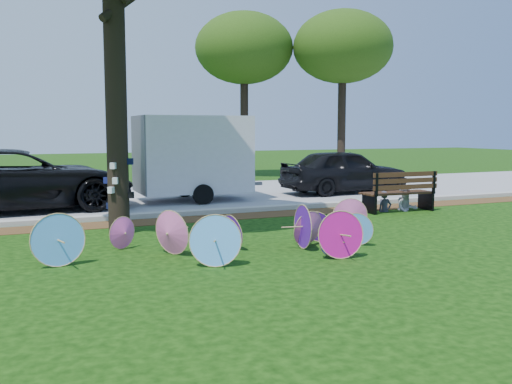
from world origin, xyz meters
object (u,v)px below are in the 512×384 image
Objects in this scene: dark_pickup at (344,171)px; person_left at (385,192)px; park_bench at (397,192)px; parasol_pile at (252,231)px; black_van at (19,180)px; cargo_trailer at (193,154)px; person_right at (407,186)px.

person_left is (-1.35, -4.23, -0.23)m from dark_pickup.
dark_pickup is 2.18× the size of park_bench.
park_bench is (-1.00, -4.28, -0.23)m from dark_pickup.
parasol_pile is 6.31× the size of person_left.
dark_pickup is (10.29, 0.31, -0.07)m from black_van.
park_bench is (9.29, -3.97, -0.30)m from black_van.
cargo_trailer reaches higher than black_van.
person_left is (8.94, -3.92, -0.30)m from black_van.
person_right is at bearing -41.41° from cargo_trailer.
cargo_trailer reaches higher than dark_pickup.
person_left is at bearing 172.67° from park_bench.
person_right is at bearing 5.21° from person_left.
park_bench and person_left have the same top height.
black_van is at bearing 157.67° from park_bench.
dark_pickup is at bearing 0.33° from cargo_trailer.
black_van reaches higher than person_left.
black_van is (-3.74, 7.19, 0.45)m from parasol_pile.
dark_pickup is at bearing 96.00° from person_right.
person_left is (-0.35, 0.05, -0.00)m from park_bench.
person_right is at bearing 169.90° from dark_pickup.
person_left is (5.20, 3.27, 0.15)m from parasol_pile.
person_right reaches higher than park_bench.
black_van is 10.41m from person_right.
black_van is at bearing 161.54° from person_left.
dark_pickup is (6.55, 7.50, 0.37)m from parasol_pile.
dark_pickup is 4.28m from person_right.
dark_pickup is 5.41m from cargo_trailer.
person_right reaches higher than parasol_pile.
parasol_pile is 8.12m from black_van.
dark_pickup is 4.40m from park_bench.
cargo_trailer reaches higher than person_right.
black_van reaches higher than person_right.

